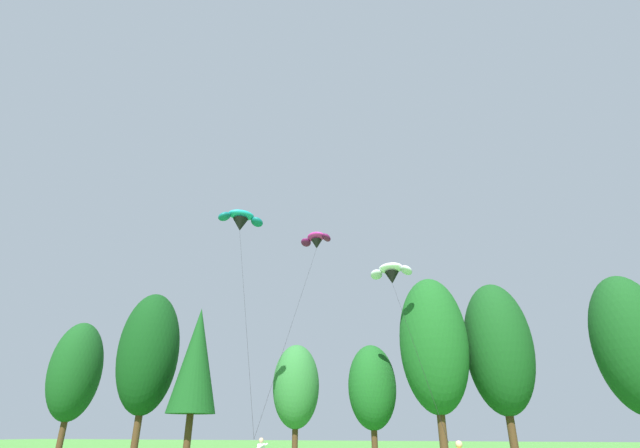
% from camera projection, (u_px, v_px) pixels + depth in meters
% --- Properties ---
extents(treeline_tree_a, '(5.35, 5.35, 13.13)m').
position_uv_depth(treeline_tree_a, '(75.00, 371.00, 49.29)').
color(treeline_tree_a, '#472D19').
rests_on(treeline_tree_a, ground_plane).
extents(treeline_tree_b, '(5.95, 5.95, 15.39)m').
position_uv_depth(treeline_tree_b, '(149.00, 352.00, 46.45)').
color(treeline_tree_b, '#472D19').
rests_on(treeline_tree_b, ground_plane).
extents(treeline_tree_c, '(4.52, 4.52, 13.28)m').
position_uv_depth(treeline_tree_c, '(196.00, 359.00, 43.82)').
color(treeline_tree_c, '#472D19').
rests_on(treeline_tree_c, ground_plane).
extents(treeline_tree_d, '(4.47, 4.47, 9.89)m').
position_uv_depth(treeline_tree_d, '(296.00, 386.00, 44.17)').
color(treeline_tree_d, '#472D19').
rests_on(treeline_tree_d, ground_plane).
extents(treeline_tree_e, '(4.32, 4.32, 9.34)m').
position_uv_depth(treeline_tree_e, '(372.00, 387.00, 41.24)').
color(treeline_tree_e, '#472D19').
rests_on(treeline_tree_e, ground_plane).
extents(treeline_tree_f, '(5.71, 5.71, 14.48)m').
position_uv_depth(treeline_tree_f, '(434.00, 344.00, 38.79)').
color(treeline_tree_f, '#472D19').
rests_on(treeline_tree_f, ground_plane).
extents(treeline_tree_g, '(5.63, 5.63, 14.18)m').
position_uv_depth(treeline_tree_g, '(499.00, 347.00, 39.36)').
color(treeline_tree_g, '#472D19').
rests_on(treeline_tree_g, ground_plane).
extents(treeline_tree_h, '(5.42, 5.42, 13.39)m').
position_uv_depth(treeline_tree_h, '(631.00, 343.00, 34.70)').
color(treeline_tree_h, '#472D19').
rests_on(treeline_tree_h, ground_plane).
extents(parafoil_kite_high_teal, '(8.87, 11.72, 17.57)m').
position_uv_depth(parafoil_kite_high_teal, '(241.00, 220.00, 38.51)').
color(parafoil_kite_high_teal, teal).
extents(parafoil_kite_mid_white, '(6.38, 21.08, 13.38)m').
position_uv_depth(parafoil_kite_mid_white, '(391.00, 273.00, 38.26)').
color(parafoil_kite_mid_white, white).
extents(parafoil_kite_far_magenta, '(3.94, 16.70, 17.26)m').
position_uv_depth(parafoil_kite_far_magenta, '(316.00, 240.00, 42.09)').
color(parafoil_kite_far_magenta, '#D12893').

